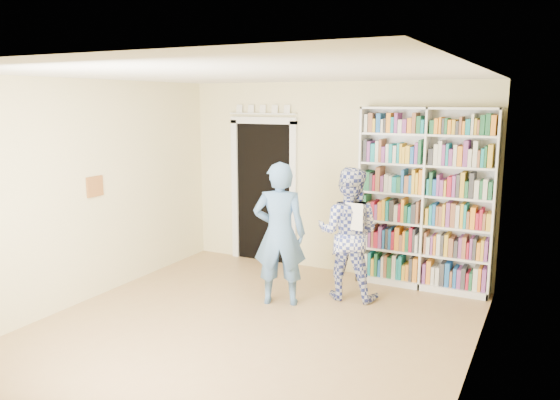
{
  "coord_description": "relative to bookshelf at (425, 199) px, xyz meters",
  "views": [
    {
      "loc": [
        2.81,
        -4.68,
        2.46
      ],
      "look_at": [
        -0.02,
        0.9,
        1.3
      ],
      "focal_mm": 35.0,
      "sensor_mm": 36.0,
      "label": 1
    }
  ],
  "objects": [
    {
      "name": "wall_right",
      "position": [
        0.9,
        -2.34,
        0.16
      ],
      "size": [
        0.0,
        5.0,
        5.0
      ],
      "primitive_type": "plane",
      "rotation": [
        1.57,
        0.0,
        -1.57
      ],
      "color": "beige",
      "rests_on": "floor"
    },
    {
      "name": "doorway",
      "position": [
        -2.45,
        0.13,
        -0.01
      ],
      "size": [
        1.1,
        0.08,
        2.43
      ],
      "color": "black",
      "rests_on": "floor"
    },
    {
      "name": "paper_sheet",
      "position": [
        -0.6,
        -1.03,
        -0.1
      ],
      "size": [
        0.23,
        0.04,
        0.32
      ],
      "primitive_type": "cube",
      "rotation": [
        0.0,
        0.0,
        -0.12
      ],
      "color": "white",
      "rests_on": "man_plaid"
    },
    {
      "name": "man_blue",
      "position": [
        -1.42,
        -1.37,
        -0.32
      ],
      "size": [
        0.74,
        0.62,
        1.74
      ],
      "primitive_type": "imported",
      "rotation": [
        0.0,
        0.0,
        3.52
      ],
      "color": "#4E78AD",
      "rests_on": "floor"
    },
    {
      "name": "man_plaid",
      "position": [
        -0.75,
        -0.81,
        -0.37
      ],
      "size": [
        0.87,
        0.71,
        1.65
      ],
      "primitive_type": "imported",
      "rotation": [
        0.0,
        0.0,
        3.25
      ],
      "color": "navy",
      "rests_on": "floor"
    },
    {
      "name": "bookshelf",
      "position": [
        0.0,
        0.0,
        0.0
      ],
      "size": [
        1.72,
        0.32,
        2.36
      ],
      "rotation": [
        0.0,
        0.0,
        -0.31
      ],
      "color": "white",
      "rests_on": "floor"
    },
    {
      "name": "wall_left",
      "position": [
        -3.6,
        -2.34,
        0.16
      ],
      "size": [
        0.0,
        5.0,
        5.0
      ],
      "primitive_type": "plane",
      "rotation": [
        1.57,
        0.0,
        1.57
      ],
      "color": "beige",
      "rests_on": "floor"
    },
    {
      "name": "floor",
      "position": [
        -1.35,
        -2.34,
        -1.19
      ],
      "size": [
        5.0,
        5.0,
        0.0
      ],
      "primitive_type": "plane",
      "color": "#A67C50",
      "rests_on": "ground"
    },
    {
      "name": "wall_art",
      "position": [
        -3.58,
        -2.14,
        0.21
      ],
      "size": [
        0.03,
        0.25,
        0.25
      ],
      "primitive_type": "cube",
      "color": "brown",
      "rests_on": "wall_left"
    },
    {
      "name": "ceiling",
      "position": [
        -1.35,
        -2.34,
        1.51
      ],
      "size": [
        5.0,
        5.0,
        0.0
      ],
      "primitive_type": "plane",
      "rotation": [
        3.14,
        0.0,
        0.0
      ],
      "color": "white",
      "rests_on": "wall_back"
    },
    {
      "name": "wall_back",
      "position": [
        -1.35,
        0.16,
        0.16
      ],
      "size": [
        4.5,
        0.0,
        4.5
      ],
      "primitive_type": "plane",
      "rotation": [
        1.57,
        0.0,
        0.0
      ],
      "color": "beige",
      "rests_on": "floor"
    }
  ]
}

